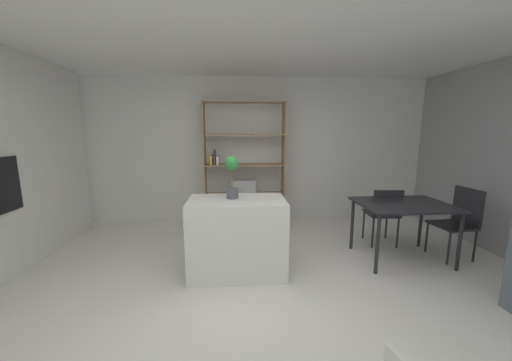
{
  "coord_description": "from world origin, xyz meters",
  "views": [
    {
      "loc": [
        -0.18,
        -2.6,
        1.72
      ],
      "look_at": [
        0.03,
        0.22,
        1.22
      ],
      "focal_mm": 20.14,
      "sensor_mm": 36.0,
      "label": 1
    }
  ],
  "objects_px": {
    "kitchen_island": "(237,236)",
    "open_bookshelf": "(241,173)",
    "dining_table": "(403,209)",
    "dining_chair_far": "(384,211)",
    "dining_chair_window_side": "(460,217)",
    "potted_plant_on_island": "(232,173)"
  },
  "relations": [
    {
      "from": "kitchen_island",
      "to": "open_bookshelf",
      "type": "height_order",
      "value": "open_bookshelf"
    },
    {
      "from": "kitchen_island",
      "to": "dining_table",
      "type": "xyz_separation_m",
      "value": [
        2.18,
        0.22,
        0.23
      ]
    },
    {
      "from": "dining_chair_far",
      "to": "dining_table",
      "type": "bearing_deg",
      "value": 95.25
    },
    {
      "from": "kitchen_island",
      "to": "dining_chair_far",
      "type": "height_order",
      "value": "kitchen_island"
    },
    {
      "from": "dining_chair_window_side",
      "to": "dining_chair_far",
      "type": "relative_size",
      "value": 1.1
    },
    {
      "from": "open_bookshelf",
      "to": "potted_plant_on_island",
      "type": "bearing_deg",
      "value": -94.74
    },
    {
      "from": "open_bookshelf",
      "to": "dining_chair_far",
      "type": "height_order",
      "value": "open_bookshelf"
    },
    {
      "from": "open_bookshelf",
      "to": "dining_chair_window_side",
      "type": "xyz_separation_m",
      "value": [
        2.89,
        -1.62,
        -0.38
      ]
    },
    {
      "from": "potted_plant_on_island",
      "to": "dining_chair_far",
      "type": "xyz_separation_m",
      "value": [
        2.23,
        0.62,
        -0.69
      ]
    },
    {
      "from": "potted_plant_on_island",
      "to": "dining_table",
      "type": "relative_size",
      "value": 0.44
    },
    {
      "from": "potted_plant_on_island",
      "to": "dining_table",
      "type": "height_order",
      "value": "potted_plant_on_island"
    },
    {
      "from": "kitchen_island",
      "to": "dining_chair_far",
      "type": "distance_m",
      "value": 2.28
    },
    {
      "from": "kitchen_island",
      "to": "dining_chair_window_side",
      "type": "height_order",
      "value": "dining_chair_window_side"
    },
    {
      "from": "open_bookshelf",
      "to": "dining_chair_far",
      "type": "distance_m",
      "value": 2.42
    },
    {
      "from": "potted_plant_on_island",
      "to": "dining_chair_far",
      "type": "relative_size",
      "value": 0.58
    },
    {
      "from": "dining_chair_window_side",
      "to": "open_bookshelf",
      "type": "bearing_deg",
      "value": -123.8
    },
    {
      "from": "dining_table",
      "to": "dining_chair_window_side",
      "type": "distance_m",
      "value": 0.81
    },
    {
      "from": "potted_plant_on_island",
      "to": "dining_chair_window_side",
      "type": "xyz_separation_m",
      "value": [
        3.04,
        0.16,
        -0.66
      ]
    },
    {
      "from": "dining_chair_window_side",
      "to": "dining_chair_far",
      "type": "distance_m",
      "value": 0.93
    },
    {
      "from": "dining_table",
      "to": "potted_plant_on_island",
      "type": "bearing_deg",
      "value": -176.0
    },
    {
      "from": "kitchen_island",
      "to": "dining_chair_far",
      "type": "relative_size",
      "value": 1.31
    },
    {
      "from": "dining_chair_window_side",
      "to": "kitchen_island",
      "type": "bearing_deg",
      "value": -90.28
    }
  ]
}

